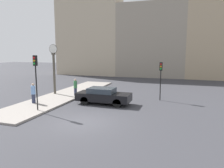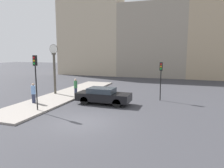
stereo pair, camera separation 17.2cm
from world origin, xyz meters
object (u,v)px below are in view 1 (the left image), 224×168
sedan_car (103,96)px  traffic_light_near (36,71)px  traffic_light_far (161,73)px  street_clock (54,68)px  pedestrian_green_hoodie (75,87)px  pedestrian_blue_stripe (33,93)px

sedan_car → traffic_light_near: (-3.80, -3.84, 2.31)m
traffic_light_near → sedan_car: bearing=45.3°
traffic_light_far → street_clock: size_ratio=0.70×
traffic_light_near → pedestrian_green_hoodie: size_ratio=2.45×
street_clock → pedestrian_blue_stripe: (0.58, -4.12, -1.84)m
pedestrian_green_hoodie → pedestrian_blue_stripe: 4.38m
street_clock → pedestrian_green_hoodie: 3.09m
sedan_car → traffic_light_near: bearing=-134.7°
traffic_light_far → pedestrian_green_hoodie: (-8.12, -1.09, -1.55)m
sedan_car → street_clock: size_ratio=0.92×
sedan_car → traffic_light_near: size_ratio=1.14×
traffic_light_far → street_clock: bearing=-175.1°
traffic_light_near → pedestrian_green_hoodie: traffic_light_near is taller
traffic_light_near → pedestrian_blue_stripe: bearing=134.1°
street_clock → traffic_light_near: bearing=-68.6°
sedan_car → pedestrian_blue_stripe: (-5.54, -2.05, 0.25)m
traffic_light_near → street_clock: bearing=111.4°
traffic_light_near → traffic_light_far: traffic_light_near is taller
pedestrian_blue_stripe → pedestrian_green_hoodie: bearing=64.4°
sedan_car → pedestrian_blue_stripe: size_ratio=2.74×
pedestrian_green_hoodie → pedestrian_blue_stripe: (-1.89, -3.95, 0.01)m
sedan_car → traffic_light_far: 5.67m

